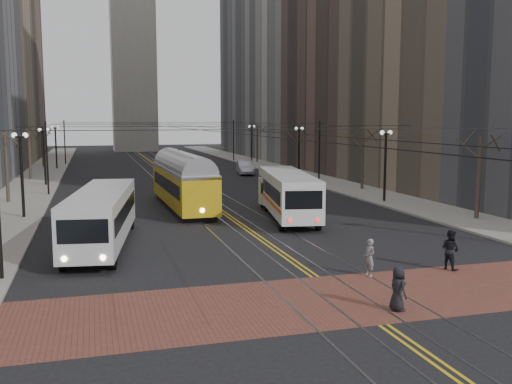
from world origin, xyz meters
TOP-DOWN VIEW (x-y plane):
  - ground at (0.00, 0.00)m, footprint 260.00×260.00m
  - sidewalk_left at (-15.00, 45.00)m, footprint 5.00×140.00m
  - sidewalk_right at (15.00, 45.00)m, footprint 5.00×140.00m
  - crosswalk_band at (0.00, -4.00)m, footprint 25.00×6.00m
  - streetcar_rails at (0.00, 45.00)m, footprint 4.80×130.00m
  - centre_lines at (0.00, 45.00)m, footprint 0.42×130.00m
  - building_right_mid at (25.50, 46.00)m, footprint 16.00×20.00m
  - building_right_midfar at (27.50, 66.00)m, footprint 20.00×20.00m
  - building_right_far at (25.50, 86.00)m, footprint 16.00×20.00m
  - lamp_posts at (-0.00, 28.75)m, footprint 27.60×57.20m
  - street_trees at (0.00, 35.25)m, footprint 31.68×53.28m
  - trolley_wires at (0.00, 34.83)m, footprint 25.96×120.00m
  - transit_bus at (-8.70, 7.68)m, footprint 4.27×12.32m
  - streetcar at (-2.50, 19.78)m, footprint 2.95×14.15m
  - rear_bus at (3.76, 13.50)m, footprint 4.60×12.19m
  - cargo_van at (4.22, 15.16)m, footprint 2.57×5.64m
  - sedan_grey at (9.75, 34.02)m, footprint 2.03×4.82m
  - sedan_silver at (9.00, 44.25)m, footprint 2.59×5.36m
  - pedestrian_a at (1.18, -5.84)m, footprint 0.59×0.83m
  - pedestrian_b at (2.30, -1.50)m, footprint 0.51×0.66m
  - pedestrian_c at (6.33, -1.50)m, footprint 0.96×1.07m

SIDE VIEW (x-z plane):
  - ground at x=0.00m, z-range 0.00..0.00m
  - streetcar_rails at x=0.00m, z-range 0.00..0.01m
  - crosswalk_band at x=0.00m, z-range 0.00..0.01m
  - centre_lines at x=0.00m, z-range 0.01..0.01m
  - sidewalk_left at x=-15.00m, z-range 0.00..0.15m
  - sidewalk_right at x=15.00m, z-range 0.00..0.15m
  - pedestrian_a at x=1.18m, z-range 0.01..1.61m
  - sedan_grey at x=9.75m, z-range 0.00..1.63m
  - pedestrian_b at x=2.30m, z-range 0.01..1.65m
  - sedan_silver at x=9.00m, z-range 0.00..1.69m
  - pedestrian_c at x=6.33m, z-range 0.01..1.84m
  - cargo_van at x=4.22m, z-range 0.00..2.42m
  - transit_bus at x=-8.70m, z-range 0.00..3.02m
  - rear_bus at x=3.76m, z-range 0.00..3.11m
  - streetcar at x=-2.50m, z-range 0.00..3.32m
  - street_trees at x=0.00m, z-range 0.00..5.60m
  - lamp_posts at x=0.00m, z-range 0.00..5.60m
  - trolley_wires at x=0.00m, z-range 0.47..7.07m
  - building_right_mid at x=25.50m, z-range 0.00..34.00m
  - building_right_far at x=25.50m, z-range 0.00..40.00m
  - building_right_midfar at x=27.50m, z-range 0.00..52.00m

